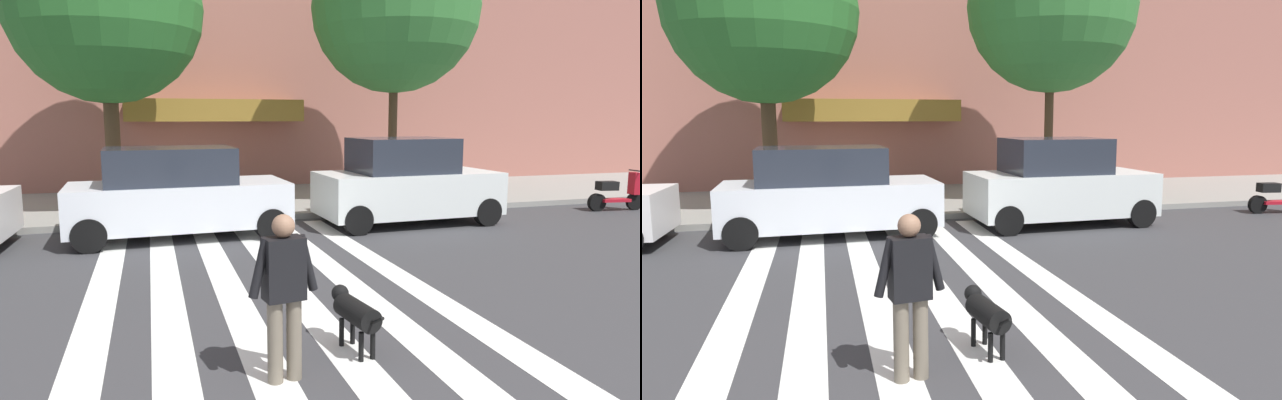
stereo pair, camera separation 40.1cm
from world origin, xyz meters
TOP-DOWN VIEW (x-y plane):
  - ground_plane at (0.00, 6.47)m, footprint 160.00×160.00m
  - sidewalk_far at (0.00, 15.94)m, footprint 80.00×6.00m
  - crosswalk_stripes at (0.43, 6.47)m, footprint 4.95×12.34m
  - parked_car_behind_first at (-0.55, 11.70)m, footprint 4.56×2.18m
  - parked_car_third_in_line at (4.75, 11.70)m, footprint 4.31×2.13m
  - parked_scooter at (11.08, 11.71)m, footprint 1.63×0.54m
  - street_tree_nearest at (-1.96, 14.91)m, footprint 4.78×4.78m
  - street_tree_middle at (5.71, 14.64)m, footprint 4.73×4.73m
  - pedestrian_dog_walker at (0.09, 4.64)m, footprint 0.71×0.29m
  - dog_on_leash at (0.99, 5.11)m, footprint 0.35×1.04m
  - pedestrian_bystander at (6.67, 14.57)m, footprint 0.65×0.45m

SIDE VIEW (x-z plane):
  - ground_plane at x=0.00m, z-range 0.00..0.00m
  - crosswalk_stripes at x=0.43m, z-range 0.00..0.01m
  - sidewalk_far at x=0.00m, z-range 0.00..0.15m
  - dog_on_leash at x=0.99m, z-range 0.12..0.77m
  - parked_scooter at x=11.08m, z-range -0.08..1.03m
  - pedestrian_dog_walker at x=0.09m, z-range 0.11..1.75m
  - parked_car_behind_first at x=-0.55m, z-range -0.02..1.89m
  - parked_car_third_in_line at x=4.75m, z-range -0.05..2.00m
  - pedestrian_bystander at x=6.67m, z-range 0.26..1.90m
  - street_tree_nearest at x=-1.96m, z-range 1.49..8.98m
  - street_tree_middle at x=5.71m, z-range 1.67..9.47m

